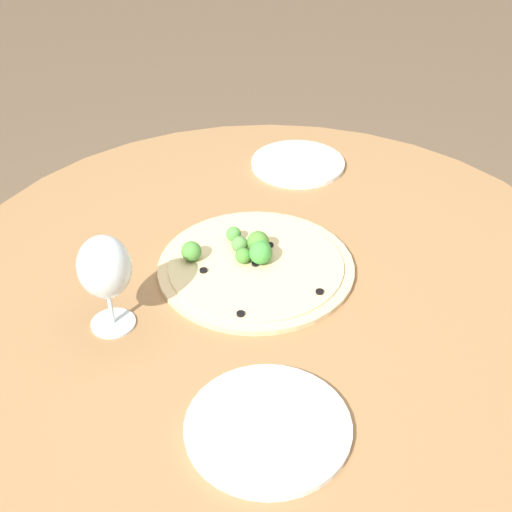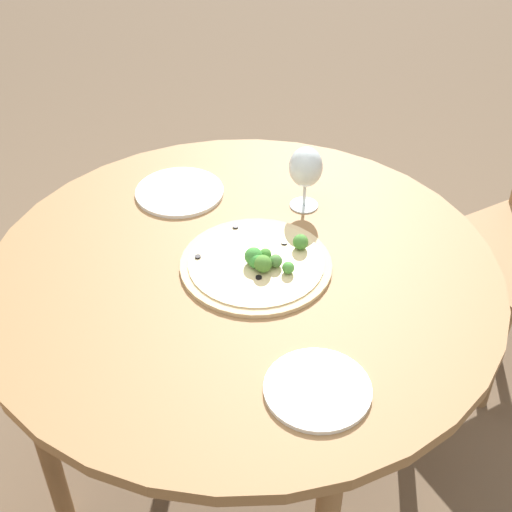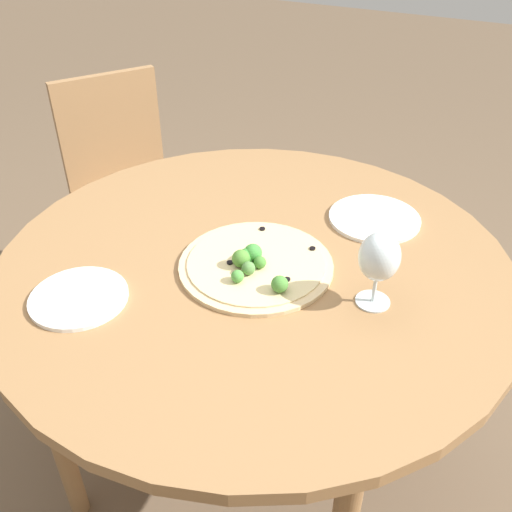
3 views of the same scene
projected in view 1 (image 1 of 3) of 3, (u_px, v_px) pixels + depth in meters
dining_table at (272, 303)px, 1.31m from camera, size 1.19×1.19×0.76m
pizza at (254, 264)px, 1.27m from camera, size 0.35×0.35×0.06m
wine_glass at (105, 269)px, 1.09m from camera, size 0.08×0.08×0.17m
plate_near at (268, 427)px, 0.98m from camera, size 0.23×0.23×0.01m
plate_far at (298, 163)px, 1.58m from camera, size 0.21×0.21×0.01m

